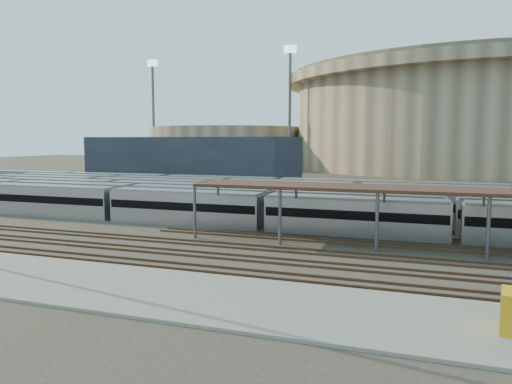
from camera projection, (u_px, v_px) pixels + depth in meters
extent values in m
plane|color=#383026|center=(269.00, 247.00, 44.22)|extent=(420.00, 420.00, 0.00)
cube|color=gray|center=(121.00, 287.00, 31.89)|extent=(50.00, 9.00, 0.20)
cube|color=#AEAEB3|center=(265.00, 213.00, 52.59)|extent=(112.00, 2.90, 3.60)
cube|color=#AEAEB3|center=(274.00, 207.00, 56.64)|extent=(112.00, 2.90, 3.60)
cube|color=#AEAEB3|center=(240.00, 201.00, 62.55)|extent=(112.00, 2.90, 3.60)
cube|color=#AEAEB3|center=(345.00, 201.00, 62.23)|extent=(112.00, 2.90, 3.60)
cube|color=#AEAEB3|center=(357.00, 198.00, 65.86)|extent=(112.00, 2.90, 3.60)
cube|color=#AEAEB3|center=(278.00, 192.00, 73.98)|extent=(112.00, 2.90, 3.60)
cylinder|color=#525256|center=(195.00, 213.00, 47.89)|extent=(0.30, 0.30, 5.00)
cylinder|color=#525256|center=(218.00, 206.00, 52.94)|extent=(0.30, 0.30, 5.00)
cylinder|color=#525256|center=(280.00, 217.00, 44.98)|extent=(0.30, 0.30, 5.00)
cylinder|color=#525256|center=(296.00, 209.00, 50.03)|extent=(0.30, 0.30, 5.00)
cylinder|color=#525256|center=(377.00, 223.00, 42.07)|extent=(0.30, 0.30, 5.00)
cylinder|color=#525256|center=(383.00, 214.00, 47.12)|extent=(0.30, 0.30, 5.00)
cylinder|color=#525256|center=(488.00, 229.00, 39.17)|extent=(0.30, 0.30, 5.00)
cylinder|color=#525256|center=(483.00, 219.00, 44.21)|extent=(0.30, 0.30, 5.00)
cube|color=#4C3323|center=(263.00, 250.00, 42.58)|extent=(170.00, 0.12, 0.18)
cube|color=#4C3323|center=(268.00, 246.00, 43.98)|extent=(170.00, 0.12, 0.18)
cube|color=#4C3323|center=(246.00, 261.00, 38.84)|extent=(170.00, 0.12, 0.18)
cube|color=#4C3323|center=(253.00, 256.00, 40.24)|extent=(170.00, 0.12, 0.18)
cube|color=#4C3323|center=(226.00, 273.00, 35.10)|extent=(170.00, 0.12, 0.18)
cube|color=#4C3323|center=(234.00, 268.00, 36.50)|extent=(170.00, 0.12, 0.18)
cylinder|color=tan|center=(474.00, 126.00, 165.15)|extent=(116.00, 116.00, 28.00)
cylinder|color=tan|center=(477.00, 78.00, 163.52)|extent=(124.00, 124.00, 3.00)
cylinder|color=brown|center=(477.00, 71.00, 163.29)|extent=(120.00, 120.00, 1.50)
cylinder|color=tan|center=(227.00, 146.00, 185.37)|extent=(56.00, 56.00, 14.00)
cube|color=#1E232D|center=(196.00, 160.00, 106.99)|extent=(42.00, 20.00, 10.00)
cylinder|color=#525256|center=(290.00, 112.00, 155.35)|extent=(1.00, 1.00, 36.00)
cube|color=#FFF2CC|center=(290.00, 49.00, 153.33)|extent=(4.00, 0.60, 2.40)
cylinder|color=#525256|center=(153.00, 116.00, 183.35)|extent=(1.00, 1.00, 36.00)
cube|color=#FFF2CC|center=(152.00, 63.00, 181.34)|extent=(4.00, 0.60, 2.40)
cylinder|color=#525256|center=(374.00, 118.00, 195.30)|extent=(1.00, 1.00, 36.00)
cube|color=#FFF2CC|center=(375.00, 68.00, 193.29)|extent=(4.00, 0.60, 2.40)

